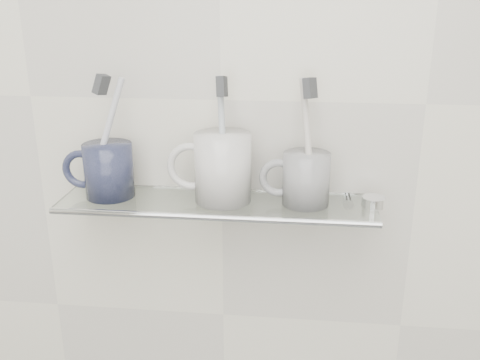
# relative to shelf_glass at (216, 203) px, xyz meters

# --- Properties ---
(wall_back) EXTENTS (2.50, 0.00, 2.50)m
(wall_back) POSITION_rel_shelf_glass_xyz_m (0.00, 0.06, 0.15)
(wall_back) COLOR silver
(wall_back) RESTS_ON ground
(shelf_glass) EXTENTS (0.50, 0.12, 0.01)m
(shelf_glass) POSITION_rel_shelf_glass_xyz_m (0.00, 0.00, 0.00)
(shelf_glass) COLOR silver
(shelf_glass) RESTS_ON wall_back
(shelf_rail) EXTENTS (0.50, 0.01, 0.01)m
(shelf_rail) POSITION_rel_shelf_glass_xyz_m (0.00, -0.06, 0.00)
(shelf_rail) COLOR silver
(shelf_rail) RESTS_ON shelf_glass
(bracket_left) EXTENTS (0.02, 0.03, 0.02)m
(bracket_left) POSITION_rel_shelf_glass_xyz_m (-0.21, 0.05, -0.01)
(bracket_left) COLOR silver
(bracket_left) RESTS_ON wall_back
(bracket_right) EXTENTS (0.02, 0.03, 0.02)m
(bracket_right) POSITION_rel_shelf_glass_xyz_m (0.21, 0.05, -0.01)
(bracket_right) COLOR silver
(bracket_right) RESTS_ON wall_back
(mug_left) EXTENTS (0.10, 0.10, 0.09)m
(mug_left) POSITION_rel_shelf_glass_xyz_m (-0.17, 0.00, 0.05)
(mug_left) COLOR black
(mug_left) RESTS_ON shelf_glass
(mug_left_handle) EXTENTS (0.06, 0.01, 0.06)m
(mug_left_handle) POSITION_rel_shelf_glass_xyz_m (-0.22, 0.00, 0.05)
(mug_left_handle) COLOR black
(mug_left_handle) RESTS_ON mug_left
(toothbrush_left) EXTENTS (0.07, 0.02, 0.18)m
(toothbrush_left) POSITION_rel_shelf_glass_xyz_m (-0.17, 0.00, 0.10)
(toothbrush_left) COLOR white
(toothbrush_left) RESTS_ON mug_left
(bristles_left) EXTENTS (0.03, 0.03, 0.04)m
(bristles_left) POSITION_rel_shelf_glass_xyz_m (-0.17, 0.00, 0.19)
(bristles_left) COLOR #353639
(bristles_left) RESTS_ON toothbrush_left
(mug_center) EXTENTS (0.11, 0.11, 0.11)m
(mug_center) POSITION_rel_shelf_glass_xyz_m (0.01, 0.00, 0.06)
(mug_center) COLOR silver
(mug_center) RESTS_ON shelf_glass
(mug_center_handle) EXTENTS (0.08, 0.01, 0.08)m
(mug_center_handle) POSITION_rel_shelf_glass_xyz_m (-0.04, 0.00, 0.06)
(mug_center_handle) COLOR silver
(mug_center_handle) RESTS_ON mug_center
(toothbrush_center) EXTENTS (0.02, 0.05, 0.19)m
(toothbrush_center) POSITION_rel_shelf_glass_xyz_m (0.01, 0.00, 0.10)
(toothbrush_center) COLOR #A0AEB3
(toothbrush_center) RESTS_ON mug_center
(bristles_center) EXTENTS (0.02, 0.03, 0.03)m
(bristles_center) POSITION_rel_shelf_glass_xyz_m (0.01, 0.00, 0.19)
(bristles_center) COLOR #353639
(bristles_center) RESTS_ON toothbrush_center
(mug_right) EXTENTS (0.08, 0.08, 0.08)m
(mug_right) POSITION_rel_shelf_glass_xyz_m (0.14, 0.00, 0.05)
(mug_right) COLOR white
(mug_right) RESTS_ON shelf_glass
(mug_right_handle) EXTENTS (0.06, 0.01, 0.06)m
(mug_right_handle) POSITION_rel_shelf_glass_xyz_m (0.10, 0.00, 0.05)
(mug_right_handle) COLOR white
(mug_right_handle) RESTS_ON mug_right
(toothbrush_right) EXTENTS (0.04, 0.05, 0.19)m
(toothbrush_right) POSITION_rel_shelf_glass_xyz_m (0.14, 0.00, 0.10)
(toothbrush_right) COLOR beige
(toothbrush_right) RESTS_ON mug_right
(bristles_right) EXTENTS (0.02, 0.03, 0.03)m
(bristles_right) POSITION_rel_shelf_glass_xyz_m (0.14, 0.00, 0.19)
(bristles_right) COLOR #353639
(bristles_right) RESTS_ON toothbrush_right
(chrome_cap) EXTENTS (0.04, 0.04, 0.02)m
(chrome_cap) POSITION_rel_shelf_glass_xyz_m (0.24, 0.00, 0.01)
(chrome_cap) COLOR silver
(chrome_cap) RESTS_ON shelf_glass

